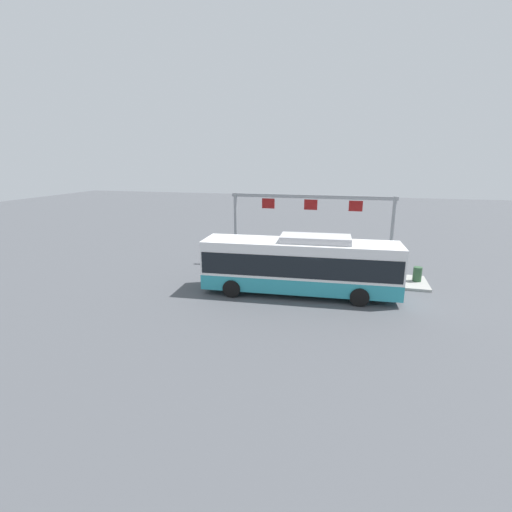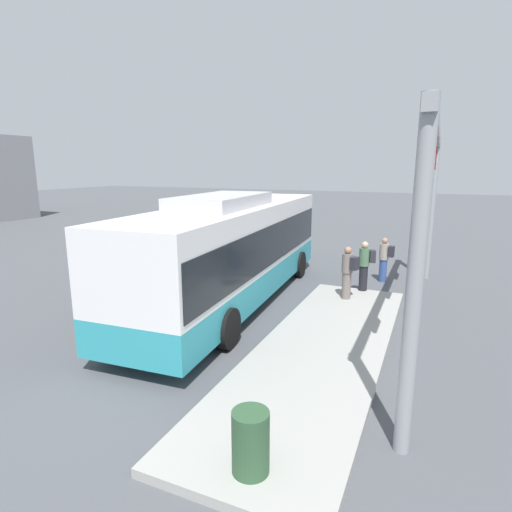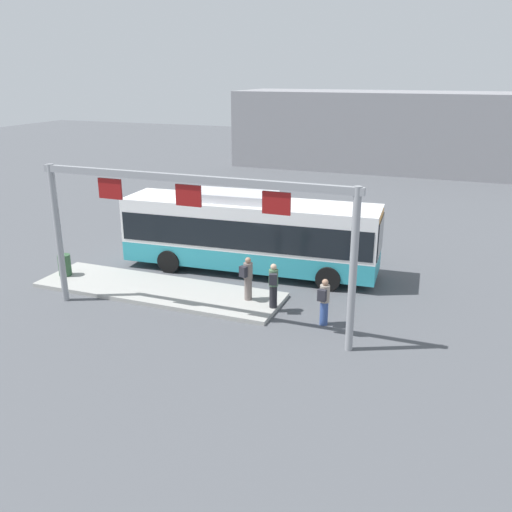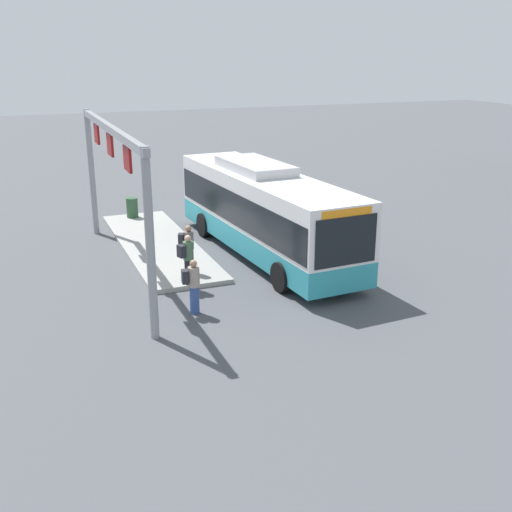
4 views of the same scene
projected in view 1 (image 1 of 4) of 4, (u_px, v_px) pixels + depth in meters
name	position (u px, v px, depth m)	size (l,w,h in m)	color
ground_plane	(299.00, 294.00, 21.15)	(120.00, 120.00, 0.00)	#4C4F54
platform_curb	(345.00, 277.00, 23.83)	(10.00, 2.80, 0.16)	#9E9E99
bus_main	(300.00, 264.00, 20.68)	(11.11, 3.22, 3.46)	teal
person_boarding	(246.00, 257.00, 25.80)	(0.38, 0.55, 1.67)	#334C8C
person_waiting_near	(272.00, 258.00, 24.90)	(0.44, 0.59, 1.67)	black
person_waiting_mid	(288.00, 260.00, 24.31)	(0.47, 0.60, 1.67)	slate
platform_sign_gantry	(310.00, 214.00, 25.36)	(11.29, 0.24, 5.20)	gray
trash_bin	(417.00, 274.00, 22.76)	(0.52, 0.52, 0.90)	#2D5133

